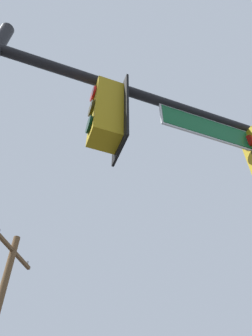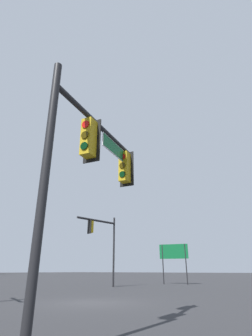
# 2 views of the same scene
# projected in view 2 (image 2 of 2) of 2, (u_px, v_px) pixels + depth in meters

# --- Properties ---
(ground_plane) EXTENTS (400.00, 400.00, 0.00)m
(ground_plane) POSITION_uv_depth(u_px,v_px,m) (93.00, 303.00, 12.40)
(ground_plane) COLOR #2D2D30
(signal_pole_near) EXTENTS (4.39, 1.19, 6.12)m
(signal_pole_near) POSITION_uv_depth(u_px,v_px,m) (94.00, 157.00, 7.34)
(signal_pole_near) COLOR black
(signal_pole_near) RESTS_ON ground_plane
(signal_pole_far) EXTENTS (4.75, 0.76, 6.53)m
(signal_pole_far) POSITION_uv_depth(u_px,v_px,m) (102.00, 234.00, 25.25)
(signal_pole_far) COLOR black
(signal_pole_far) RESTS_ON ground_plane
(highway_sign) EXTENTS (0.93, 3.22, 4.33)m
(highway_sign) POSITION_uv_depth(u_px,v_px,m) (174.00, 255.00, 30.36)
(highway_sign) COLOR black
(highway_sign) RESTS_ON ground_plane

